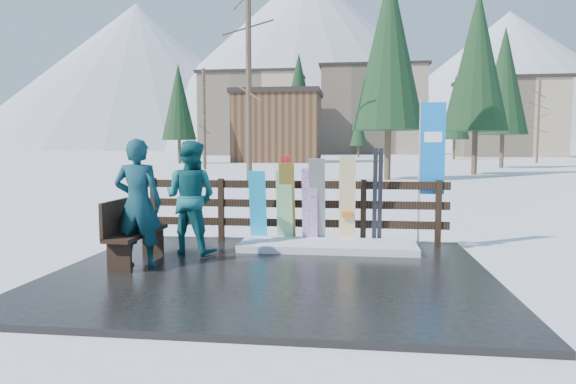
# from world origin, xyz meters

# --- Properties ---
(ground) EXTENTS (700.00, 700.00, 0.00)m
(ground) POSITION_xyz_m (0.00, 0.00, 0.00)
(ground) COLOR white
(ground) RESTS_ON ground
(deck) EXTENTS (6.00, 5.00, 0.08)m
(deck) POSITION_xyz_m (0.00, 0.00, 0.04)
(deck) COLOR black
(deck) RESTS_ON ground
(fence) EXTENTS (5.60, 0.10, 1.15)m
(fence) POSITION_xyz_m (0.00, 2.20, 0.74)
(fence) COLOR black
(fence) RESTS_ON deck
(snow_patch) EXTENTS (2.96, 1.00, 0.12)m
(snow_patch) POSITION_xyz_m (0.70, 1.60, 0.14)
(snow_patch) COLOR white
(snow_patch) RESTS_ON deck
(bench) EXTENTS (0.41, 1.50, 0.97)m
(bench) POSITION_xyz_m (-2.15, 0.23, 0.60)
(bench) COLOR black
(bench) RESTS_ON deck
(snowboard_0) EXTENTS (0.30, 0.26, 1.31)m
(snowboard_0) POSITION_xyz_m (-0.57, 1.98, 0.73)
(snowboard_0) COLOR #17ABE5
(snowboard_0) RESTS_ON deck
(snowboard_1) EXTENTS (0.28, 0.27, 1.32)m
(snowboard_1) POSITION_xyz_m (-0.09, 1.98, 0.74)
(snowboard_1) COLOR silver
(snowboard_1) RESTS_ON deck
(snowboard_2) EXTENTS (0.27, 0.35, 1.46)m
(snowboard_2) POSITION_xyz_m (-0.04, 1.98, 0.81)
(snowboard_2) COLOR gold
(snowboard_2) RESTS_ON deck
(snowboard_3) EXTENTS (0.27, 0.27, 1.36)m
(snowboard_3) POSITION_xyz_m (0.36, 1.98, 0.76)
(snowboard_3) COLOR white
(snowboard_3) RESTS_ON deck
(snowboard_4) EXTENTS (0.28, 0.39, 1.53)m
(snowboard_4) POSITION_xyz_m (0.49, 1.98, 0.85)
(snowboard_4) COLOR black
(snowboard_4) RESTS_ON deck
(snowboard_5) EXTENTS (0.28, 0.24, 1.58)m
(snowboard_5) POSITION_xyz_m (1.01, 1.98, 0.87)
(snowboard_5) COLOR silver
(snowboard_5) RESTS_ON deck
(ski_pair_a) EXTENTS (0.16, 0.16, 1.57)m
(ski_pair_a) POSITION_xyz_m (-0.07, 2.05, 0.87)
(ski_pair_a) COLOR #A71419
(ski_pair_a) RESTS_ON deck
(ski_pair_b) EXTENTS (0.17, 0.24, 1.71)m
(ski_pair_b) POSITION_xyz_m (1.54, 2.05, 0.93)
(ski_pair_b) COLOR black
(ski_pair_b) RESTS_ON deck
(rental_flag) EXTENTS (0.45, 0.04, 2.60)m
(rental_flag) POSITION_xyz_m (2.44, 2.25, 1.69)
(rental_flag) COLOR silver
(rental_flag) RESTS_ON deck
(person_front) EXTENTS (0.72, 0.51, 1.85)m
(person_front) POSITION_xyz_m (-1.94, -0.01, 1.00)
(person_front) COLOR #12514B
(person_front) RESTS_ON deck
(person_back) EXTENTS (1.00, 0.85, 1.83)m
(person_back) POSITION_xyz_m (-1.50, 1.03, 1.00)
(person_back) COLOR #135A5F
(person_back) RESTS_ON deck
(resort_buildings) EXTENTS (73.00, 87.60, 22.60)m
(resort_buildings) POSITION_xyz_m (1.03, 115.41, 9.81)
(resort_buildings) COLOR tan
(resort_buildings) RESTS_ON ground
(trees) EXTENTS (42.02, 68.62, 13.31)m
(trees) POSITION_xyz_m (3.21, 49.19, 5.81)
(trees) COLOR #382B1E
(trees) RESTS_ON ground
(mountains) EXTENTS (520.00, 260.00, 120.00)m
(mountains) POSITION_xyz_m (-10.50, 328.41, 50.20)
(mountains) COLOR white
(mountains) RESTS_ON ground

